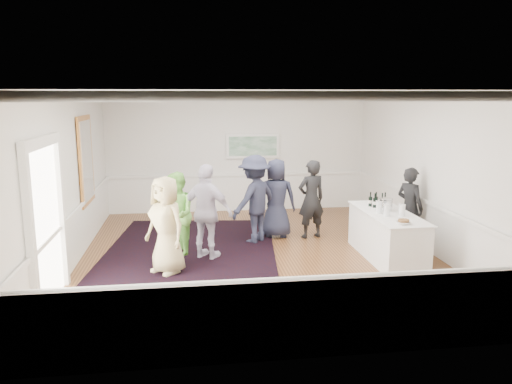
{
  "coord_description": "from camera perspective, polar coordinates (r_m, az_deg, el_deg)",
  "views": [
    {
      "loc": [
        -1.32,
        -9.42,
        3.15
      ],
      "look_at": [
        -0.02,
        0.2,
        1.25
      ],
      "focal_mm": 35.0,
      "sensor_mm": 36.0,
      "label": 1
    }
  ],
  "objects": [
    {
      "name": "bartender",
      "position": [
        10.84,
        17.15,
        -1.7
      ],
      "size": [
        0.65,
        0.73,
        1.69
      ],
      "primitive_type": "imported",
      "rotation": [
        0.0,
        0.0,
        2.07
      ],
      "color": "black",
      "rests_on": "floor"
    },
    {
      "name": "area_rug",
      "position": [
        10.57,
        -7.33,
        -6.29
      ],
      "size": [
        3.88,
        4.82,
        0.02
      ],
      "primitive_type": "cube",
      "rotation": [
        0.0,
        0.0,
        -0.11
      ],
      "color": "black",
      "rests_on": "floor"
    },
    {
      "name": "nut_bowl",
      "position": [
        9.13,
        16.51,
        -3.29
      ],
      "size": [
        0.25,
        0.25,
        0.08
      ],
      "color": "white",
      "rests_on": "serving_table"
    },
    {
      "name": "serving_table",
      "position": [
        10.04,
        14.71,
        -4.81
      ],
      "size": [
        0.86,
        2.27,
        0.92
      ],
      "color": "white",
      "rests_on": "floor"
    },
    {
      "name": "guest_green",
      "position": [
        9.93,
        -9.05,
        -2.54
      ],
      "size": [
        0.81,
        0.94,
        1.67
      ],
      "primitive_type": "imported",
      "rotation": [
        0.0,
        0.0,
        -1.33
      ],
      "color": "#7ACB51",
      "rests_on": "floor"
    },
    {
      "name": "floor",
      "position": [
        10.02,
        0.27,
        -7.24
      ],
      "size": [
        8.0,
        8.0,
        0.0
      ],
      "primitive_type": "plane",
      "color": "brown",
      "rests_on": "ground"
    },
    {
      "name": "wall_back",
      "position": [
        13.57,
        -2.08,
        4.52
      ],
      "size": [
        7.0,
        0.02,
        3.2
      ],
      "primitive_type": "cube",
      "color": "white",
      "rests_on": "floor"
    },
    {
      "name": "juice_pitchers",
      "position": [
        9.7,
        14.99,
        -1.87
      ],
      "size": [
        0.44,
        0.41,
        0.24
      ],
      "color": "#71B641",
      "rests_on": "serving_table"
    },
    {
      "name": "guest_lilac",
      "position": [
        9.64,
        -5.61,
        -2.29
      ],
      "size": [
        1.16,
        0.97,
        1.86
      ],
      "primitive_type": "imported",
      "rotation": [
        0.0,
        0.0,
        2.56
      ],
      "color": "silver",
      "rests_on": "floor"
    },
    {
      "name": "ice_bucket",
      "position": [
        10.06,
        14.61,
        -1.43
      ],
      "size": [
        0.26,
        0.26,
        0.25
      ],
      "primitive_type": "cylinder",
      "color": "silver",
      "rests_on": "serving_table"
    },
    {
      "name": "guest_navy",
      "position": [
        11.09,
        2.33,
        -0.72
      ],
      "size": [
        0.93,
        0.68,
        1.77
      ],
      "primitive_type": "imported",
      "rotation": [
        0.0,
        0.0,
        3.0
      ],
      "color": "#222539",
      "rests_on": "floor"
    },
    {
      "name": "wine_bottles",
      "position": [
        10.35,
        13.74,
        -0.81
      ],
      "size": [
        0.36,
        0.2,
        0.31
      ],
      "color": "black",
      "rests_on": "serving_table"
    },
    {
      "name": "mirror",
      "position": [
        11.01,
        -18.84,
        3.45
      ],
      "size": [
        0.05,
        1.25,
        1.85
      ],
      "color": "#D2883D",
      "rests_on": "wall_left"
    },
    {
      "name": "ceiling",
      "position": [
        9.51,
        0.28,
        11.39
      ],
      "size": [
        7.0,
        8.0,
        0.02
      ],
      "primitive_type": "cube",
      "color": "white",
      "rests_on": "wall_back"
    },
    {
      "name": "wall_front",
      "position": [
        5.79,
        5.8,
        -4.49
      ],
      "size": [
        7.0,
        0.02,
        3.2
      ],
      "primitive_type": "cube",
      "color": "white",
      "rests_on": "floor"
    },
    {
      "name": "wainscoting",
      "position": [
        9.87,
        0.27,
        -4.48
      ],
      "size": [
        7.0,
        8.0,
        1.0
      ],
      "primitive_type": null,
      "color": "white",
      "rests_on": "floor"
    },
    {
      "name": "wall_right",
      "position": [
        10.69,
        19.2,
        2.13
      ],
      "size": [
        0.02,
        8.0,
        3.2
      ],
      "primitive_type": "cube",
      "color": "white",
      "rests_on": "floor"
    },
    {
      "name": "wall_left",
      "position": [
        9.79,
        -20.46,
        1.27
      ],
      "size": [
        0.02,
        8.0,
        3.2
      ],
      "primitive_type": "cube",
      "color": "white",
      "rests_on": "floor"
    },
    {
      "name": "guest_tan",
      "position": [
        8.97,
        -10.27,
        -3.76
      ],
      "size": [
        1.0,
        1.0,
        1.76
      ],
      "primitive_type": "imported",
      "rotation": [
        0.0,
        0.0,
        -0.8
      ],
      "color": "tan",
      "rests_on": "floor"
    },
    {
      "name": "landscape_painting",
      "position": [
        13.54,
        -0.37,
        5.28
      ],
      "size": [
        1.44,
        0.06,
        0.66
      ],
      "color": "white",
      "rests_on": "wall_back"
    },
    {
      "name": "doorway",
      "position": [
        8.0,
        -22.91,
        -2.3
      ],
      "size": [
        0.1,
        1.78,
        2.56
      ],
      "color": "white",
      "rests_on": "wall_left"
    },
    {
      "name": "guest_dark_b",
      "position": [
        11.1,
        6.33,
        -0.82
      ],
      "size": [
        0.72,
        0.57,
        1.75
      ],
      "primitive_type": "imported",
      "rotation": [
        0.0,
        0.0,
        3.4
      ],
      "color": "black",
      "rests_on": "floor"
    },
    {
      "name": "guest_dark_a",
      "position": [
        10.68,
        -0.16,
        -0.81
      ],
      "size": [
        1.39,
        1.33,
        1.9
      ],
      "primitive_type": "imported",
      "rotation": [
        0.0,
        0.0,
        3.85
      ],
      "color": "#222539",
      "rests_on": "floor"
    }
  ]
}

